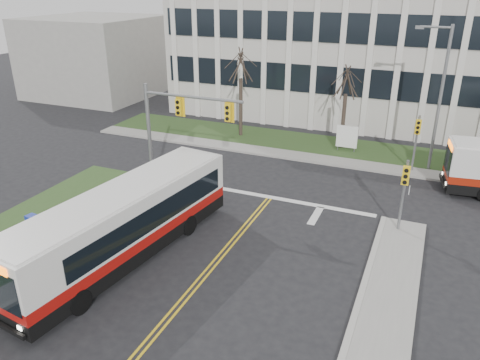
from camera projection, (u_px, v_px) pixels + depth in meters
name	position (u px, v px, depth m)	size (l,w,h in m)	color
ground	(207.00, 273.00, 20.12)	(120.00, 120.00, 0.00)	black
sidewalk_cross	(376.00, 167.00, 31.15)	(44.00, 1.60, 0.14)	#9E9B93
building_lawn	(382.00, 154.00, 33.52)	(44.00, 5.00, 0.12)	#2F4A1F
office_building	(408.00, 48.00, 41.29)	(40.00, 16.00, 12.00)	beige
building_annex	(97.00, 56.00, 49.81)	(12.00, 12.00, 8.00)	#9E9B93
mast_arm_signal	(173.00, 120.00, 26.49)	(6.11, 0.38, 6.20)	slate
signal_pole_near	(404.00, 186.00, 22.38)	(0.34, 0.39, 3.80)	slate
signal_pole_far	(417.00, 136.00, 29.56)	(0.34, 0.39, 3.80)	slate
streetlight	(438.00, 92.00, 28.87)	(2.15, 0.25, 9.20)	slate
directory_sign	(347.00, 137.00, 33.55)	(1.50, 0.12, 2.00)	slate
tree_left	(241.00, 67.00, 35.29)	(1.80, 1.80, 7.70)	#42352B
tree_mid	(347.00, 83.00, 32.84)	(1.80, 1.80, 6.82)	#42352B
bus_main	(125.00, 225.00, 20.69)	(2.63, 12.13, 3.23)	silver
newspaper_box_blue	(33.00, 224.00, 23.15)	(0.50, 0.45, 0.95)	navy
newspaper_box_red	(5.00, 253.00, 20.68)	(0.50, 0.45, 0.95)	#AC1F16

